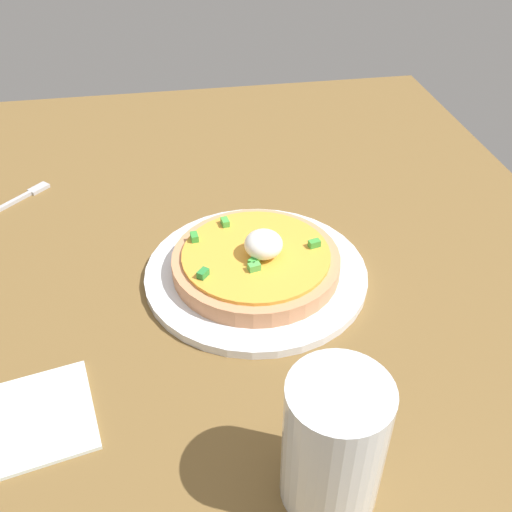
{
  "coord_description": "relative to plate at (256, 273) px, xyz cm",
  "views": [
    {
      "loc": [
        -53.68,
        5.81,
        45.1
      ],
      "look_at": [
        -3.53,
        -2.68,
        5.44
      ],
      "focal_mm": 40.85,
      "sensor_mm": 36.0,
      "label": 1
    }
  ],
  "objects": [
    {
      "name": "plate",
      "position": [
        0.0,
        0.0,
        0.0
      ],
      "size": [
        25.09,
        25.09,
        1.02
      ],
      "primitive_type": "cylinder",
      "color": "white",
      "rests_on": "dining_table"
    },
    {
      "name": "napkin",
      "position": [
        -16.04,
        22.41,
        -0.31
      ],
      "size": [
        11.99,
        11.99,
        0.4
      ],
      "primitive_type": "cube",
      "rotation": [
        0.0,
        0.0,
        0.21
      ],
      "color": "white",
      "rests_on": "dining_table"
    },
    {
      "name": "pizza",
      "position": [
        -0.03,
        -0.03,
        1.87
      ],
      "size": [
        18.77,
        18.77,
        5.42
      ],
      "color": "tan",
      "rests_on": "plate"
    },
    {
      "name": "cup_near",
      "position": [
        -26.56,
        -1.23,
        4.77
      ],
      "size": [
        7.56,
        7.56,
        11.99
      ],
      "color": "silver",
      "rests_on": "dining_table"
    },
    {
      "name": "fork",
      "position": [
        21.74,
        28.69,
        -0.26
      ],
      "size": [
        8.08,
        7.94,
        0.5
      ],
      "rotation": [
        0.0,
        0.0,
        -0.78
      ],
      "color": "#B7B7BC",
      "rests_on": "dining_table"
    },
    {
      "name": "dining_table",
      "position": [
        3.53,
        2.68,
        -1.72
      ],
      "size": [
        105.52,
        87.0,
        2.42
      ],
      "primitive_type": "cube",
      "color": "brown",
      "rests_on": "ground"
    }
  ]
}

